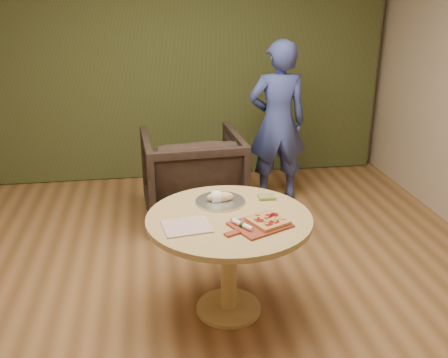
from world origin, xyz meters
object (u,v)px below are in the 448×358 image
flatbread_pizza (268,221)px  person_standing (277,122)px  pizza_paddle (259,225)px  bread_roll (219,197)px  armchair (192,171)px  serving_tray (220,201)px  cutlery_roll (242,225)px  pedestal_table (229,235)px

flatbread_pizza → person_standing: person_standing is taller
pizza_paddle → bread_roll: bread_roll is taller
armchair → person_standing: person_standing is taller
flatbread_pizza → armchair: armchair is taller
armchair → serving_tray: bearing=89.4°
cutlery_roll → flatbread_pizza: bearing=-21.9°
bread_roll → flatbread_pizza: bearing=-56.6°
serving_tray → flatbread_pizza: bearing=-57.5°
pedestal_table → flatbread_pizza: bearing=-35.1°
pizza_paddle → flatbread_pizza: flatbread_pizza is taller
flatbread_pizza → serving_tray: (-0.26, 0.40, -0.02)m
person_standing → pizza_paddle: bearing=73.7°
pedestal_table → armchair: 1.65m
armchair → bread_roll: bearing=89.1°
flatbread_pizza → cutlery_roll: 0.18m
bread_roll → person_standing: size_ratio=0.11×
bread_roll → armchair: (-0.07, 1.41, -0.31)m
cutlery_roll → armchair: armchair is taller
pedestal_table → armchair: bearing=93.5°
pizza_paddle → bread_roll: 0.46m
cutlery_roll → serving_tray: bearing=66.5°
flatbread_pizza → cutlery_roll: size_ratio=1.65×
cutlery_roll → armchair: (-0.15, 1.84, -0.29)m
pizza_paddle → cutlery_roll: (-0.11, -0.02, 0.02)m
serving_tray → pizza_paddle: bearing=-65.3°
cutlery_roll → person_standing: (0.79, 2.17, 0.08)m
pizza_paddle → person_standing: (0.68, 2.15, 0.10)m
pizza_paddle → armchair: size_ratio=0.49×
pedestal_table → bread_roll: 0.30m
flatbread_pizza → person_standing: size_ratio=0.17×
cutlery_roll → person_standing: 2.31m
serving_tray → armchair: armchair is taller
serving_tray → armchair: size_ratio=0.37×
cutlery_roll → armchair: bearing=61.0°
flatbread_pizza → armchair: bearing=100.3°
flatbread_pizza → pedestal_table: bearing=144.9°
pedestal_table → pizza_paddle: (0.17, -0.18, 0.15)m
cutlery_roll → pedestal_table: bearing=71.4°
cutlery_roll → bread_roll: 0.45m
flatbread_pizza → serving_tray: flatbread_pizza is taller
bread_roll → pedestal_table: bearing=-81.9°
pedestal_table → person_standing: (0.84, 1.97, 0.25)m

